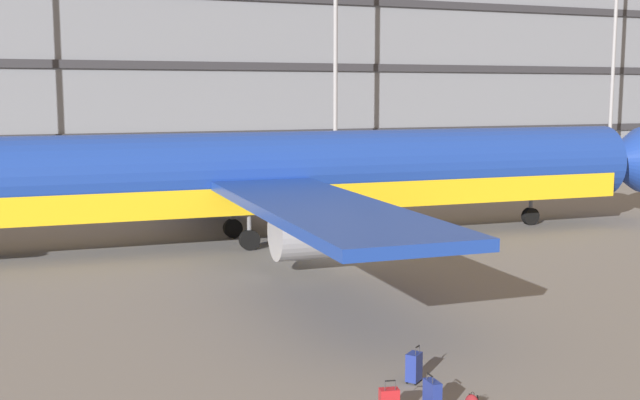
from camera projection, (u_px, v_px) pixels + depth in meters
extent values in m
plane|color=slate|center=(322.00, 254.00, 34.15)|extent=(600.00, 600.00, 0.00)
cube|color=slate|center=(140.00, 68.00, 78.55)|extent=(164.80, 21.44, 18.37)
cube|color=#2D2D33|center=(161.00, 136.00, 69.39)|extent=(163.15, 0.24, 0.70)
cube|color=#2D2D33|center=(159.00, 65.00, 68.57)|extent=(163.15, 0.24, 0.70)
cylinder|color=navy|center=(271.00, 173.00, 36.57)|extent=(37.09, 4.93, 3.76)
cube|color=yellow|center=(272.00, 195.00, 36.71)|extent=(35.61, 4.80, 1.20)
cone|color=navy|center=(619.00, 160.00, 43.01)|extent=(3.12, 3.66, 3.57)
cube|color=navy|center=(208.00, 162.00, 45.29)|extent=(4.89, 15.67, 0.36)
cube|color=navy|center=(321.00, 209.00, 27.26)|extent=(4.89, 15.67, 0.36)
cylinder|color=#9E9EA3|center=(228.00, 190.00, 43.02)|extent=(2.75, 2.15, 2.07)
cylinder|color=#9E9EA3|center=(309.00, 232.00, 30.22)|extent=(2.75, 2.15, 2.07)
cylinder|color=black|center=(530.00, 216.00, 41.58)|extent=(0.91, 0.38, 0.90)
cylinder|color=slate|center=(531.00, 204.00, 41.49)|extent=(0.20, 0.20, 1.35)
cylinder|color=black|center=(233.00, 228.00, 37.95)|extent=(0.91, 0.38, 0.90)
cylinder|color=slate|center=(233.00, 214.00, 37.85)|extent=(0.20, 0.20, 1.35)
cylinder|color=black|center=(249.00, 240.00, 34.96)|extent=(0.91, 0.38, 0.90)
cylinder|color=slate|center=(249.00, 225.00, 34.87)|extent=(0.20, 0.20, 1.35)
cylinder|color=gray|center=(335.00, 56.00, 67.45)|extent=(0.36, 0.36, 19.84)
cylinder|color=gray|center=(614.00, 48.00, 77.91)|extent=(0.36, 0.36, 22.26)
cube|color=navy|center=(432.00, 397.00, 17.10)|extent=(0.24, 0.48, 0.72)
cylinder|color=#333338|center=(427.00, 376.00, 17.14)|extent=(0.02, 0.02, 0.14)
cylinder|color=#333338|center=(433.00, 380.00, 16.90)|extent=(0.02, 0.02, 0.14)
cube|color=black|center=(430.00, 375.00, 17.01)|extent=(0.03, 0.26, 0.02)
cube|color=navy|center=(414.00, 367.00, 19.03)|extent=(0.49, 0.47, 0.68)
cylinder|color=#333338|center=(416.00, 351.00, 18.83)|extent=(0.02, 0.02, 0.18)
cylinder|color=#333338|center=(419.00, 349.00, 19.02)|extent=(0.02, 0.02, 0.18)
cube|color=black|center=(418.00, 347.00, 18.92)|extent=(0.19, 0.16, 0.02)
cylinder|color=black|center=(407.00, 383.00, 19.00)|extent=(0.05, 0.05, 0.05)
cylinder|color=black|center=(412.00, 378.00, 19.27)|extent=(0.05, 0.05, 0.05)
cylinder|color=black|center=(415.00, 384.00, 18.88)|extent=(0.05, 0.05, 0.05)
cylinder|color=black|center=(421.00, 380.00, 19.16)|extent=(0.05, 0.05, 0.05)
cylinder|color=#333338|center=(385.00, 386.00, 16.77)|extent=(0.02, 0.02, 0.21)
cylinder|color=#333338|center=(395.00, 385.00, 16.81)|extent=(0.02, 0.02, 0.21)
cube|color=black|center=(390.00, 381.00, 16.78)|extent=(0.23, 0.07, 0.02)
torus|color=black|center=(473.00, 394.00, 17.21)|extent=(0.06, 0.07, 0.08)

